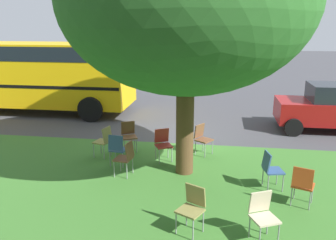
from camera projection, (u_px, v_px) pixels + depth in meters
ground at (174, 141)px, 11.18m from camera, size 80.00×80.00×0.00m
grass_verge at (156, 185)px, 8.13m from camera, size 48.00×6.00×0.01m
street_tree at (187, 0)px, 7.76m from camera, size 5.77×5.77×6.30m
chair_0 at (104, 139)px, 9.75m from camera, size 0.51×0.51×0.88m
chair_1 at (117, 147)px, 9.12m from camera, size 0.47×0.47×0.88m
chair_2 at (129, 134)px, 10.24m from camera, size 0.55×0.56×0.88m
chair_3 at (303, 183)px, 7.09m from camera, size 0.54×0.54×0.88m
chair_4 at (271, 168)px, 7.85m from camera, size 0.50×0.50×0.88m
chair_5 at (163, 142)px, 9.52m from camera, size 0.56×0.56×0.88m
chair_6 at (126, 156)px, 8.53m from camera, size 0.48×0.48×0.88m
chair_7 at (192, 205)px, 6.22m from camera, size 0.56×0.57×0.88m
chair_8 at (263, 213)px, 5.98m from camera, size 0.55×0.56×0.88m
chair_9 at (202, 137)px, 9.96m from camera, size 0.58×0.58×0.88m
parked_car at (333, 107)px, 12.10m from camera, size 3.70×1.92×1.65m
school_bus at (9, 70)px, 14.74m from camera, size 10.40×2.80×2.88m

